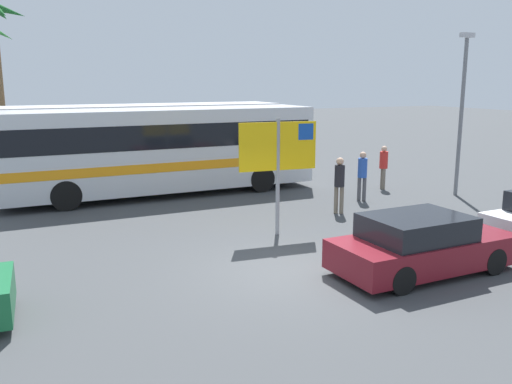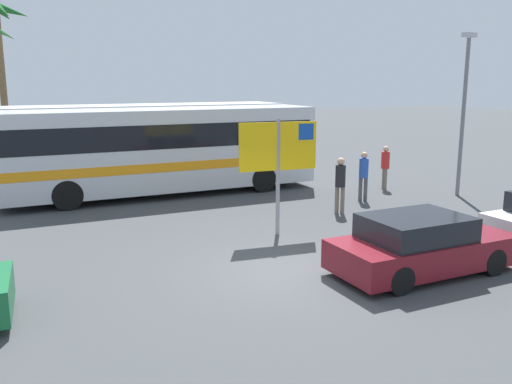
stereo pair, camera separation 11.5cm
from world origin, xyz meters
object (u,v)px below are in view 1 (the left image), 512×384
bus_front_coach (161,147)px  bus_rear_coach (148,137)px  car_maroon (422,245)px  ferry_sign (280,151)px  pedestrian_near_sign (339,180)px  pedestrian_by_bus (362,172)px  pedestrian_crossing_lot (384,164)px

bus_front_coach → bus_rear_coach: bearing=83.0°
bus_rear_coach → car_maroon: size_ratio=2.74×
ferry_sign → pedestrian_near_sign: ferry_sign is taller
ferry_sign → pedestrian_by_bus: 5.36m
pedestrian_by_bus → ferry_sign: bearing=148.7°
car_maroon → pedestrian_near_sign: pedestrian_near_sign is taller
bus_rear_coach → pedestrian_crossing_lot: bearing=-39.4°
bus_front_coach → pedestrian_crossing_lot: (8.05, -2.77, -0.78)m
bus_rear_coach → ferry_sign: 10.17m
car_maroon → pedestrian_crossing_lot: size_ratio=2.46×
pedestrian_crossing_lot → ferry_sign: bearing=-130.6°
car_maroon → pedestrian_near_sign: (1.45, 5.36, 0.44)m
bus_front_coach → car_maroon: size_ratio=2.74×
pedestrian_by_bus → bus_rear_coach: bearing=66.7°
car_maroon → pedestrian_near_sign: 5.57m
bus_rear_coach → car_maroon: bearing=-80.4°
bus_front_coach → pedestrian_crossing_lot: bearing=-19.0°
ferry_sign → car_maroon: bearing=-64.9°
bus_rear_coach → pedestrian_crossing_lot: 9.90m
pedestrian_crossing_lot → car_maroon: bearing=-104.2°
bus_rear_coach → car_maroon: 14.43m
bus_rear_coach → pedestrian_by_bus: size_ratio=6.54×
bus_rear_coach → pedestrian_near_sign: 9.65m
ferry_sign → pedestrian_crossing_lot: (6.62, 3.85, -1.32)m
pedestrian_by_bus → pedestrian_crossing_lot: pedestrian_by_bus is taller
bus_front_coach → ferry_sign: 6.79m
car_maroon → pedestrian_by_bus: size_ratio=2.39×
bus_front_coach → pedestrian_near_sign: bus_front_coach is taller
pedestrian_near_sign → pedestrian_by_bus: (1.75, 1.16, -0.04)m
ferry_sign → pedestrian_crossing_lot: bearing=36.3°
car_maroon → pedestrian_by_bus: 7.28m
ferry_sign → pedestrian_near_sign: size_ratio=1.77×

